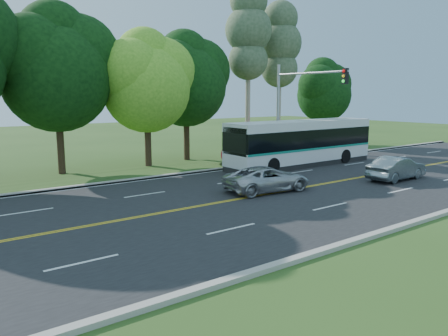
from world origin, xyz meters
TOP-DOWN VIEW (x-y plane):
  - ground at (0.00, 0.00)m, footprint 120.00×120.00m
  - road at (0.00, 0.00)m, footprint 60.00×14.00m
  - curb_north at (0.00, 7.15)m, footprint 60.00×0.30m
  - curb_south at (0.00, -7.15)m, footprint 60.00×0.30m
  - grass_verge at (0.00, 9.00)m, footprint 60.00×4.00m
  - lane_markings at (-0.09, 0.00)m, footprint 57.60×13.82m
  - tree_row at (-5.15, 12.13)m, footprint 44.70×9.10m
  - bougainvillea_hedge at (7.18, 8.15)m, footprint 9.50×2.25m
  - traffic_signal at (6.49, 5.40)m, footprint 0.42×6.10m
  - transit_bus at (6.90, 5.33)m, footprint 11.90×2.70m
  - sedan at (7.40, -1.71)m, footprint 4.15×1.54m
  - suv at (-0.62, 0.50)m, footprint 4.78×2.64m

SIDE VIEW (x-z plane):
  - ground at x=0.00m, z-range 0.00..0.00m
  - road at x=0.00m, z-range 0.00..0.02m
  - lane_markings at x=-0.09m, z-range 0.02..0.02m
  - grass_verge at x=0.00m, z-range 0.00..0.10m
  - curb_north at x=0.00m, z-range 0.00..0.15m
  - curb_south at x=0.00m, z-range 0.00..0.15m
  - suv at x=-0.62m, z-range 0.02..1.28m
  - sedan at x=7.40m, z-range 0.02..1.38m
  - bougainvillea_hedge at x=7.18m, z-range -0.03..1.47m
  - transit_bus at x=6.90m, z-range 0.00..3.12m
  - traffic_signal at x=6.49m, z-range 1.17..8.17m
  - tree_row at x=-5.15m, z-range -0.19..13.65m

